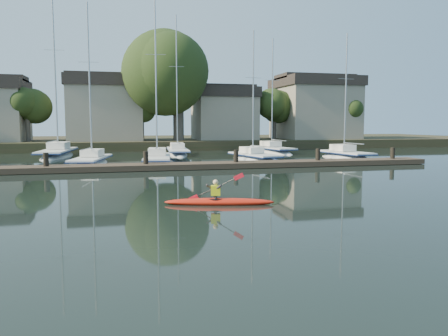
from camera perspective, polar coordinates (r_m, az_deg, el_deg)
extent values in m
plane|color=black|center=(15.34, 4.55, -5.44)|extent=(160.00, 160.00, 0.00)
ellipsoid|color=red|center=(16.21, -0.61, -4.47)|extent=(4.10, 1.50, 0.31)
cylinder|color=black|center=(16.20, -1.10, -4.13)|extent=(0.74, 0.74, 0.08)
imported|color=#2F2A2E|center=(16.14, -1.10, -2.99)|extent=(0.28, 0.36, 0.88)
cube|color=#B9C112|center=(16.14, -1.10, -2.95)|extent=(0.40, 0.33, 0.36)
sphere|color=#D8B687|center=(16.10, -1.10, -1.87)|extent=(0.20, 0.20, 0.20)
cube|color=#413325|center=(28.81, -4.19, 0.31)|extent=(34.00, 2.00, 0.35)
cylinder|color=black|center=(28.72, -22.19, 0.06)|extent=(0.32, 0.32, 1.80)
cylinder|color=black|center=(28.46, -10.16, 0.36)|extent=(0.32, 0.32, 1.80)
cylinder|color=black|center=(29.44, 1.57, 0.64)|extent=(0.32, 0.32, 1.80)
cylinder|color=black|center=(31.55, 12.15, 0.86)|extent=(0.32, 0.32, 1.80)
cylinder|color=black|center=(34.58, 21.13, 1.03)|extent=(0.32, 0.32, 1.80)
ellipsoid|color=silver|center=(32.91, -16.93, -0.14)|extent=(3.23, 7.94, 1.73)
cube|color=silver|center=(32.84, -16.97, 1.28)|extent=(2.90, 6.55, 0.13)
cube|color=navy|center=(32.84, -16.97, 1.15)|extent=(2.99, 6.72, 0.07)
cube|color=silver|center=(33.26, -16.81, 1.92)|extent=(1.63, 2.35, 0.50)
cylinder|color=#9EA0A5|center=(33.10, -17.17, 10.84)|extent=(0.11, 0.11, 10.90)
cylinder|color=#9EA0A5|center=(31.66, -17.49, 2.42)|extent=(0.58, 2.90, 0.07)
cylinder|color=#9EA0A5|center=(33.24, -17.24, 13.08)|extent=(1.44, 0.28, 0.03)
ellipsoid|color=silver|center=(32.99, -8.72, 0.05)|extent=(2.87, 8.48, 1.76)
cube|color=silver|center=(32.92, -8.74, 1.49)|extent=(2.61, 6.98, 0.13)
cube|color=navy|center=(32.92, -8.74, 1.37)|extent=(2.70, 7.16, 0.07)
cube|color=silver|center=(33.39, -8.73, 2.15)|extent=(1.55, 2.46, 0.51)
cylinder|color=#9EA0A5|center=(33.26, -8.89, 11.98)|extent=(0.11, 0.11, 12.01)
cylinder|color=#9EA0A5|center=(31.62, -8.82, 2.66)|extent=(0.43, 3.15, 0.07)
cylinder|color=#9EA0A5|center=(33.44, -8.94, 14.44)|extent=(1.47, 0.19, 0.03)
ellipsoid|color=silver|center=(35.24, 3.94, 0.50)|extent=(3.29, 7.32, 1.68)
cube|color=silver|center=(35.18, 3.95, 1.80)|extent=(2.94, 6.05, 0.12)
cube|color=navy|center=(35.18, 3.95, 1.68)|extent=(3.04, 6.21, 0.07)
cube|color=silver|center=(35.53, 3.62, 2.37)|extent=(1.63, 2.20, 0.49)
cylinder|color=#9EA0A5|center=(35.35, 3.84, 9.80)|extent=(0.11, 0.11, 9.75)
cylinder|color=#9EA0A5|center=(34.22, 4.84, 2.86)|extent=(0.63, 2.65, 0.07)
cylinder|color=#9EA0A5|center=(35.45, 3.85, 11.68)|extent=(1.39, 0.32, 0.03)
ellipsoid|color=silver|center=(38.34, 15.55, 0.69)|extent=(2.90, 7.07, 1.86)
cube|color=silver|center=(38.27, 15.58, 2.01)|extent=(2.65, 5.83, 0.14)
cube|color=navy|center=(38.28, 15.58, 1.89)|extent=(2.75, 5.98, 0.08)
cube|color=silver|center=(38.58, 15.24, 2.59)|extent=(1.60, 2.08, 0.54)
cylinder|color=#9EA0A5|center=(38.44, 15.61, 9.41)|extent=(0.12, 0.12, 9.81)
cylinder|color=#9EA0A5|center=(37.41, 16.56, 3.10)|extent=(0.40, 2.60, 0.08)
cylinder|color=#9EA0A5|center=(38.53, 15.66, 11.16)|extent=(1.56, 0.23, 0.03)
ellipsoid|color=silver|center=(41.43, -20.89, 0.85)|extent=(3.10, 9.86, 2.05)
cube|color=silver|center=(41.36, -20.94, 2.18)|extent=(2.84, 8.11, 0.15)
cube|color=navy|center=(41.36, -20.93, 2.07)|extent=(2.94, 8.31, 0.09)
cube|color=silver|center=(41.91, -20.79, 2.78)|extent=(1.74, 2.84, 0.59)
cylinder|color=#9EA0A5|center=(41.83, -21.22, 11.90)|extent=(0.13, 0.13, 14.01)
cylinder|color=#9EA0A5|center=(39.90, -21.42, 3.28)|extent=(0.41, 3.68, 0.09)
cylinder|color=#9EA0A5|center=(42.05, -21.30, 14.18)|extent=(1.72, 0.18, 0.03)
ellipsoid|color=silver|center=(41.98, -6.06, 1.35)|extent=(2.52, 9.05, 1.70)
cube|color=silver|center=(41.92, -6.07, 2.45)|extent=(2.31, 7.44, 0.13)
cube|color=navy|center=(41.93, -6.07, 2.35)|extent=(2.40, 7.62, 0.07)
cube|color=silver|center=(42.44, -6.12, 2.94)|extent=(1.43, 2.59, 0.49)
cylinder|color=#9EA0A5|center=(42.28, -6.19, 11.02)|extent=(0.11, 0.11, 12.51)
cylinder|color=#9EA0A5|center=(40.55, -5.97, 3.35)|extent=(0.32, 3.39, 0.07)
cylinder|color=#9EA0A5|center=(42.44, -6.22, 13.04)|extent=(1.43, 0.13, 0.03)
ellipsoid|color=silver|center=(44.20, 6.38, 1.54)|extent=(3.09, 7.99, 1.85)
cube|color=silver|center=(44.14, 6.39, 2.68)|extent=(2.80, 6.59, 0.14)
cube|color=navy|center=(44.15, 6.39, 2.58)|extent=(2.90, 6.75, 0.08)
cube|color=silver|center=(44.54, 6.11, 3.17)|extent=(1.65, 2.35, 0.54)
cylinder|color=#9EA0A5|center=(44.38, 6.33, 9.67)|extent=(0.12, 0.12, 10.70)
cylinder|color=#9EA0A5|center=(43.08, 7.13, 3.62)|extent=(0.48, 2.94, 0.08)
cylinder|color=#9EA0A5|center=(44.48, 6.35, 11.32)|extent=(1.55, 0.24, 0.03)
cube|color=#262D16|center=(58.52, -9.08, 3.40)|extent=(90.00, 24.00, 1.00)
cube|color=gray|center=(52.30, -15.21, 6.81)|extent=(8.00, 8.00, 6.00)
cube|color=#312823|center=(52.49, -15.32, 10.74)|extent=(8.40, 8.40, 1.20)
cube|color=gray|center=(53.80, -0.02, 6.45)|extent=(7.00, 7.00, 5.00)
cube|color=#312823|center=(53.92, -0.02, 9.75)|extent=(7.35, 7.35, 1.20)
cube|color=gray|center=(57.84, 11.70, 7.04)|extent=(9.00, 9.00, 6.50)
cube|color=#312823|center=(58.05, 11.78, 10.84)|extent=(9.45, 9.45, 1.20)
cylinder|color=#4D463E|center=(49.73, -5.97, 6.46)|extent=(1.20, 1.20, 5.00)
sphere|color=black|center=(50.03, -6.03, 12.20)|extent=(8.50, 8.50, 8.50)
cylinder|color=#4D463E|center=(51.12, -24.25, 4.84)|extent=(0.48, 0.48, 3.00)
sphere|color=black|center=(51.16, -24.37, 7.64)|extent=(3.40, 3.40, 3.40)
cylinder|color=#4D463E|center=(49.85, -10.61, 5.13)|extent=(0.38, 0.38, 2.80)
sphere|color=black|center=(49.87, -10.66, 7.66)|extent=(2.72, 2.72, 2.72)
cylinder|color=#4D463E|center=(54.12, 6.57, 5.46)|extent=(0.50, 0.50, 3.20)
sphere|color=black|center=(54.16, 6.60, 8.26)|extent=(3.57, 3.57, 3.57)
cylinder|color=#4D463E|center=(57.04, 16.60, 4.97)|extent=(0.41, 0.41, 2.60)
sphere|color=black|center=(57.06, 16.66, 7.13)|extent=(2.89, 2.89, 2.89)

